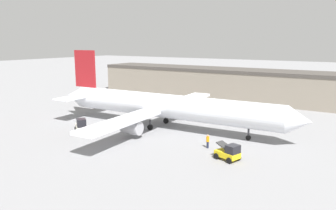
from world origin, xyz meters
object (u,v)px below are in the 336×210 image
(airplane, at_px, (162,106))
(ground_crew_worker, at_px, (208,141))
(baggage_tug, at_px, (81,126))
(belt_loader_truck, at_px, (229,152))

(airplane, distance_m, ground_crew_worker, 12.47)
(baggage_tug, xyz_separation_m, belt_loader_truck, (23.39, 1.17, -0.10))
(airplane, bearing_deg, baggage_tug, -134.65)
(airplane, bearing_deg, belt_loader_truck, -31.99)
(baggage_tug, bearing_deg, belt_loader_truck, 39.94)
(airplane, distance_m, baggage_tug, 13.02)
(ground_crew_worker, bearing_deg, airplane, 16.02)
(ground_crew_worker, bearing_deg, belt_loader_truck, -170.12)
(baggage_tug, height_order, belt_loader_truck, baggage_tug)
(airplane, xyz_separation_m, baggage_tug, (-8.55, -9.50, -2.50))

